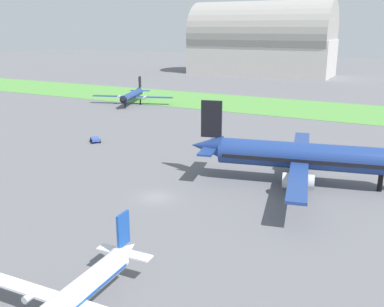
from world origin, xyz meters
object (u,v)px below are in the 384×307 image
(airplane_taxiing_turboprop, at_px, (132,95))
(baggage_cart_midfield, at_px, (95,139))
(airplane_foreground_turboprop, at_px, (70,299))
(airplane_midfield_jet, at_px, (300,156))

(airplane_taxiing_turboprop, distance_m, baggage_cart_midfield, 43.38)
(airplane_taxiing_turboprop, height_order, baggage_cart_midfield, airplane_taxiing_turboprop)
(airplane_foreground_turboprop, xyz_separation_m, airplane_taxiing_turboprop, (-51.08, 83.03, 0.34))
(airplane_taxiing_turboprop, bearing_deg, airplane_foreground_turboprop, 14.24)
(baggage_cart_midfield, bearing_deg, airplane_foreground_turboprop, 168.82)
(airplane_midfield_jet, bearing_deg, airplane_foreground_turboprop, -113.53)
(airplane_taxiing_turboprop, bearing_deg, baggage_cart_midfield, 7.32)
(airplane_foreground_turboprop, xyz_separation_m, baggage_cart_midfield, (-32.99, 43.65, -1.71))
(airplane_foreground_turboprop, relative_size, airplane_midfield_jet, 0.65)
(airplane_foreground_turboprop, distance_m, airplane_taxiing_turboprop, 97.48)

